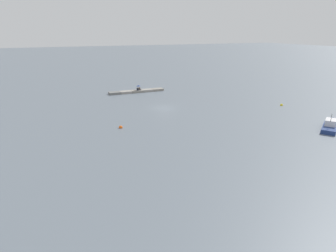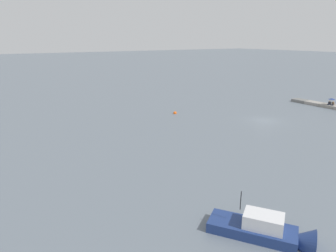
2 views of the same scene
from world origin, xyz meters
name	(u,v)px [view 1 (image 1 of 2)]	position (x,y,z in m)	size (l,w,h in m)	color
ground_plane	(164,108)	(0.00, 0.00, 0.00)	(500.00, 500.00, 0.00)	slate
seawall_pier	(137,91)	(0.00, -17.04, 0.27)	(13.97, 1.96, 0.54)	gray
person_seated_brown_left	(140,89)	(-0.77, -16.97, 0.79)	(0.41, 0.62, 0.73)	#1E2333
person_seated_dark_right	(138,89)	(-0.21, -16.84, 0.79)	(0.41, 0.62, 0.73)	#1E2333
umbrella_open_navy	(138,86)	(-0.49, -16.96, 1.64)	(1.16, 1.16, 1.26)	black
motorboat_navy_near	(330,126)	(-18.96, 22.27, 0.38)	(6.34, 5.12, 3.55)	navy
mooring_buoy_near	(121,127)	(11.08, 8.74, 0.10)	(0.58, 0.58, 0.58)	#EA5914
mooring_buoy_mid	(281,105)	(-22.90, 7.98, 0.10)	(0.56, 0.56, 0.56)	yellow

